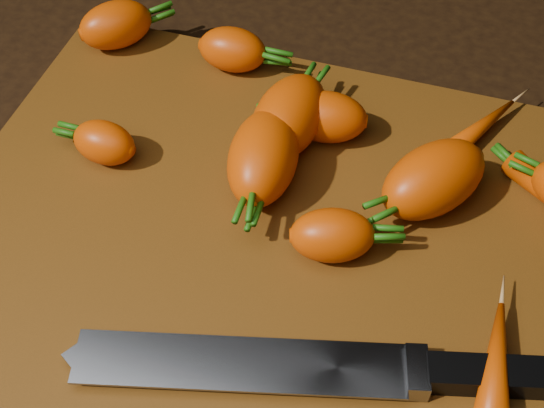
% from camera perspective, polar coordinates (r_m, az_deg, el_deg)
% --- Properties ---
extents(ground, '(2.00, 2.00, 0.01)m').
position_cam_1_polar(ground, '(0.59, -0.29, -2.86)').
color(ground, black).
extents(cutting_board, '(0.50, 0.40, 0.01)m').
position_cam_1_polar(cutting_board, '(0.58, -0.29, -2.22)').
color(cutting_board, brown).
rests_on(cutting_board, ground).
extents(carrot_0, '(0.08, 0.08, 0.04)m').
position_cam_1_polar(carrot_0, '(0.74, -11.68, 13.07)').
color(carrot_0, '#DB4706').
rests_on(carrot_0, cutting_board).
extents(carrot_1, '(0.06, 0.04, 0.04)m').
position_cam_1_polar(carrot_1, '(0.63, -12.52, 4.54)').
color(carrot_1, '#DB4706').
rests_on(carrot_1, cutting_board).
extents(carrot_2, '(0.06, 0.10, 0.05)m').
position_cam_1_polar(carrot_2, '(0.59, -0.65, 3.57)').
color(carrot_2, '#DB4706').
rests_on(carrot_2, cutting_board).
extents(carrot_3, '(0.07, 0.10, 0.05)m').
position_cam_1_polar(carrot_3, '(0.62, 1.28, 6.57)').
color(carrot_3, '#DB4706').
rests_on(carrot_3, cutting_board).
extents(carrot_4, '(0.07, 0.05, 0.04)m').
position_cam_1_polar(carrot_4, '(0.63, 4.07, 6.56)').
color(carrot_4, '#DB4706').
rests_on(carrot_4, cutting_board).
extents(carrot_5, '(0.06, 0.04, 0.04)m').
position_cam_1_polar(carrot_5, '(0.70, -2.99, 11.54)').
color(carrot_5, '#DB4706').
rests_on(carrot_5, cutting_board).
extents(carrot_7, '(0.07, 0.10, 0.02)m').
position_cam_1_polar(carrot_7, '(0.65, 15.03, 5.26)').
color(carrot_7, '#DB4706').
rests_on(carrot_7, cutting_board).
extents(carrot_9, '(0.03, 0.11, 0.03)m').
position_cam_1_polar(carrot_9, '(0.52, 16.44, -12.17)').
color(carrot_9, '#DB4706').
rests_on(carrot_9, cutting_board).
extents(carrot_10, '(0.07, 0.06, 0.04)m').
position_cam_1_polar(carrot_10, '(0.55, 4.56, -2.36)').
color(carrot_10, '#DB4706').
rests_on(carrot_10, cutting_board).
extents(carrot_11, '(0.10, 0.11, 0.05)m').
position_cam_1_polar(carrot_11, '(0.59, 12.08, 1.84)').
color(carrot_11, '#DB4706').
rests_on(carrot_11, cutting_board).
extents(knife, '(0.35, 0.12, 0.02)m').
position_cam_1_polar(knife, '(0.51, 0.02, -12.05)').
color(knife, gray).
rests_on(knife, cutting_board).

